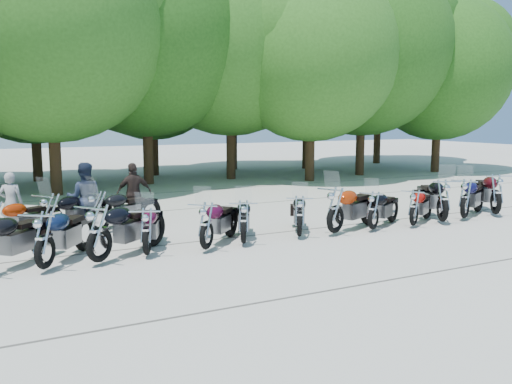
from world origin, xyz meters
name	(u,v)px	position (x,y,z in m)	size (l,w,h in m)	color
ground	(286,248)	(0.00, 0.00, 0.00)	(90.00, 90.00, 0.00)	#A8A397
tree_3	(48,24)	(-3.57, 11.24, 6.32)	(8.70, 8.70, 10.67)	#3A2614
tree_4	(145,30)	(0.54, 13.09, 6.64)	(9.13, 9.13, 11.20)	#3A2614
tree_5	(230,38)	(4.61, 13.20, 6.57)	(9.04, 9.04, 11.10)	#3A2614
tree_6	(311,53)	(7.55, 10.82, 5.81)	(8.00, 8.00, 9.82)	#3A2614
tree_7	(363,47)	(11.20, 11.78, 6.39)	(8.79, 8.79, 10.79)	#3A2614
tree_8	(439,69)	(15.83, 11.20, 5.47)	(7.53, 7.53, 9.25)	#3A2614
tree_11	(32,60)	(-3.76, 16.43, 5.49)	(7.56, 7.56, 9.28)	#3A2614
tree_12	(152,61)	(1.80, 16.47, 5.72)	(7.88, 7.88, 9.67)	#3A2614
tree_13	(233,61)	(6.69, 17.47, 6.04)	(8.31, 8.31, 10.20)	#3A2614
tree_14	(307,66)	(10.68, 16.09, 5.83)	(8.02, 8.02, 9.84)	#3A2614
tree_15	(380,51)	(16.61, 17.02, 7.03)	(9.67, 9.67, 11.86)	#3A2614
motorcycle_2	(44,238)	(-5.10, 0.41, 0.67)	(0.72, 2.36, 1.33)	black
motorcycle_3	(99,231)	(-4.07, 0.42, 0.70)	(0.76, 2.48, 1.40)	black
motorcycle_4	(147,230)	(-3.06, 0.59, 0.60)	(0.65, 2.12, 1.20)	#3D0822
motorcycle_5	(206,224)	(-1.75, 0.46, 0.63)	(0.67, 2.22, 1.25)	#390720
motorcycle_6	(244,220)	(-0.78, 0.60, 0.60)	(0.65, 2.12, 1.20)	black
motorcycle_7	(300,215)	(0.77, 0.67, 0.60)	(0.64, 2.12, 1.20)	black
motorcycle_8	(336,208)	(1.74, 0.54, 0.69)	(0.75, 2.46, 1.39)	#952505
motorcycle_9	(374,209)	(2.91, 0.49, 0.60)	(0.64, 2.11, 1.19)	black
motorcycle_10	(414,206)	(4.21, 0.40, 0.58)	(0.63, 2.06, 1.16)	#9A0B05
motorcycle_11	(443,199)	(5.27, 0.41, 0.71)	(0.76, 2.50, 1.41)	black
motorcycle_12	(465,197)	(6.24, 0.51, 0.68)	(0.73, 2.40, 1.36)	black
motorcycle_13	(496,193)	(7.55, 0.53, 0.72)	(0.78, 2.56, 1.45)	#36070E
motorcycle_15	(52,215)	(-4.66, 3.06, 0.66)	(0.71, 2.33, 1.32)	black
motorcycle_16	(99,210)	(-3.51, 3.36, 0.63)	(0.68, 2.22, 1.26)	black
rider_0	(11,203)	(-5.47, 4.49, 0.79)	(0.58, 0.38, 1.59)	#959497
rider_1	(84,198)	(-3.79, 3.71, 0.91)	(0.88, 0.69, 1.82)	#1D263D
rider_2	(134,193)	(-2.35, 4.39, 0.85)	(1.00, 0.42, 1.71)	black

